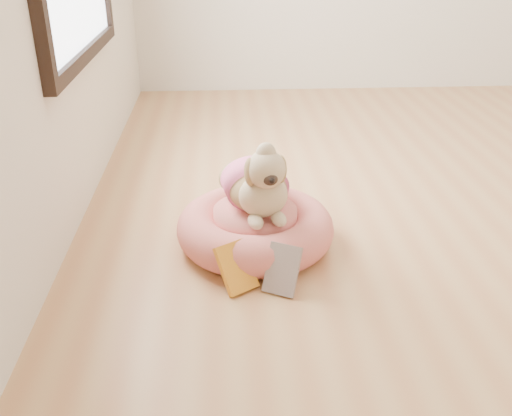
{
  "coord_description": "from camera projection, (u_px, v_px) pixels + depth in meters",
  "views": [
    {
      "loc": [
        -1.35,
        -2.35,
        1.2
      ],
      "look_at": [
        -1.22,
        -0.33,
        0.2
      ],
      "focal_mm": 40.0,
      "sensor_mm": 36.0,
      "label": 1
    }
  ],
  "objects": [
    {
      "name": "floor",
      "position": [
        508.0,
        208.0,
        2.71
      ],
      "size": [
        4.5,
        4.5,
        0.0
      ],
      "primitive_type": "plane",
      "color": "#BE804F",
      "rests_on": "ground"
    },
    {
      "name": "book_yellow",
      "position": [
        236.0,
        267.0,
        2.08
      ],
      "size": [
        0.17,
        0.17,
        0.17
      ],
      "primitive_type": "cube",
      "rotation": [
        -0.6,
        0.0,
        0.58
      ],
      "color": "gold",
      "rests_on": "floor"
    },
    {
      "name": "dog",
      "position": [
        258.0,
        171.0,
        2.25
      ],
      "size": [
        0.39,
        0.51,
        0.33
      ],
      "primitive_type": null,
      "rotation": [
        0.0,
        0.0,
        0.18
      ],
      "color": "brown",
      "rests_on": "pet_bed"
    },
    {
      "name": "pet_bed",
      "position": [
        255.0,
        228.0,
        2.36
      ],
      "size": [
        0.65,
        0.65,
        0.17
      ],
      "color": "#D35260",
      "rests_on": "floor"
    },
    {
      "name": "book_white",
      "position": [
        282.0,
        269.0,
        2.06
      ],
      "size": [
        0.15,
        0.15,
        0.17
      ],
      "primitive_type": "cube",
      "rotation": [
        -0.49,
        0.0,
        -0.48
      ],
      "color": "white",
      "rests_on": "floor"
    }
  ]
}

